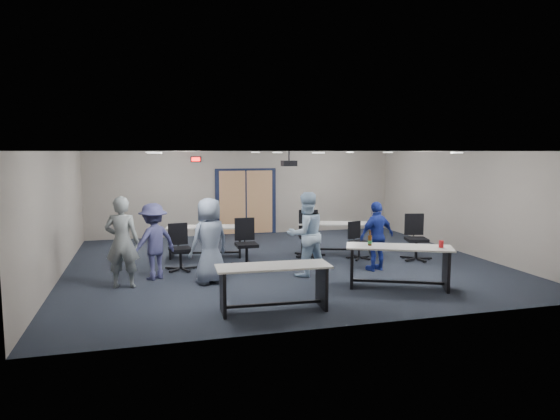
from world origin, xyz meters
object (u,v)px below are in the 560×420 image
object	(u,v)px
person_navy	(377,236)
person_lightblue	(306,234)
table_front_left	(273,280)
table_front_right	(399,259)
chair_back_d	(359,241)
person_gray	(122,242)
chair_back_c	(309,234)
chair_back_b	(247,243)
table_back_left	(206,236)
chair_back_a	(180,247)
person_plaid	(210,241)
person_back	(154,241)
table_back_right	(337,232)
chair_loose_right	(417,238)

from	to	relation	value
person_navy	person_lightblue	bearing A→B (deg)	-13.33
table_front_left	table_front_right	distance (m)	2.85
table_front_right	table_front_left	bearing A→B (deg)	-140.71
chair_back_d	person_gray	world-z (taller)	person_gray
chair_back_c	chair_back_b	bearing A→B (deg)	-146.13
chair_back_b	chair_back_c	world-z (taller)	chair_back_c
table_back_left	person_lightblue	xyz separation A→B (m)	(1.87, -2.52, 0.37)
table_back_left	chair_back_a	world-z (taller)	chair_back_a
person_gray	chair_back_d	bearing A→B (deg)	-155.83
chair_back_a	chair_back_c	distance (m)	3.37
table_front_right	chair_back_a	xyz separation A→B (m)	(-4.07, 2.61, -0.05)
chair_back_d	person_plaid	world-z (taller)	person_plaid
chair_back_b	person_navy	world-z (taller)	person_navy
chair_back_d	person_back	distance (m)	5.07
table_front_right	person_back	xyz separation A→B (m)	(-4.67, 1.97, 0.23)
chair_back_a	person_gray	world-z (taller)	person_gray
person_gray	person_plaid	xyz separation A→B (m)	(1.71, -0.11, -0.03)
person_back	person_gray	bearing A→B (deg)	7.83
table_back_left	person_gray	world-z (taller)	person_gray
chair_back_b	chair_back_c	size ratio (longest dim) A/B	0.95
chair_back_b	chair_back_d	distance (m)	2.89
person_back	table_back_right	bearing A→B (deg)	165.03
chair_back_a	person_gray	bearing A→B (deg)	-144.87
table_back_right	person_back	bearing A→B (deg)	-143.52
person_gray	person_back	bearing A→B (deg)	-127.57
table_back_right	chair_back_a	xyz separation A→B (m)	(-4.13, -0.84, -0.03)
table_front_left	person_plaid	xyz separation A→B (m)	(-0.81, 2.08, 0.35)
table_front_left	person_back	world-z (taller)	person_back
chair_back_a	person_navy	distance (m)	4.47
table_front_left	person_navy	size ratio (longest dim) A/B	1.24
table_front_right	person_navy	world-z (taller)	person_navy
chair_back_d	chair_back_c	bearing A→B (deg)	132.79
table_back_right	chair_loose_right	size ratio (longest dim) A/B	1.87
table_front_left	person_back	distance (m)	3.32
table_front_left	person_plaid	distance (m)	2.26
person_gray	person_navy	size ratio (longest dim) A/B	1.16
chair_loose_right	chair_back_a	bearing A→B (deg)	-170.79
chair_loose_right	person_plaid	bearing A→B (deg)	-157.46
chair_back_b	person_lightblue	world-z (taller)	person_lightblue
table_front_right	chair_loose_right	bearing A→B (deg)	76.60
chair_back_a	chair_back_c	bearing A→B (deg)	2.54
person_back	chair_loose_right	bearing A→B (deg)	149.34
table_back_left	person_gray	xyz separation A→B (m)	(-1.94, -2.47, 0.37)
table_front_left	table_back_right	xyz separation A→B (m)	(2.82, 4.18, 0.03)
chair_loose_right	person_back	world-z (taller)	person_back
table_front_left	table_back_right	distance (m)	5.04
table_front_right	chair_back_b	world-z (taller)	table_front_right
person_lightblue	table_back_left	bearing A→B (deg)	-66.37
chair_back_a	chair_back_b	world-z (taller)	chair_back_b
table_front_right	chair_back_d	distance (m)	2.67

